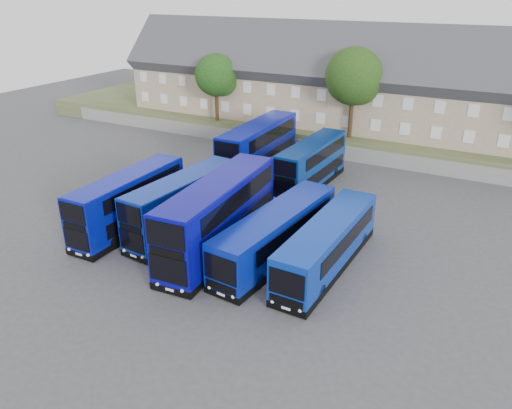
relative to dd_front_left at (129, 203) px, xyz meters
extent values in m
plane|color=#434348|center=(6.68, -1.27, -2.05)|extent=(120.00, 120.00, 0.00)
cube|color=slate|center=(6.68, 22.73, -1.30)|extent=(70.00, 0.40, 1.50)
cube|color=#455530|center=(6.68, 32.73, -1.05)|extent=(80.00, 20.00, 2.00)
cube|color=gray|center=(-17.32, 28.73, 2.95)|extent=(6.00, 8.00, 6.00)
cube|color=#37373C|center=(-17.32, 28.73, 5.95)|extent=(6.00, 10.40, 10.40)
cube|color=brown|center=(-15.82, 28.73, 9.79)|extent=(0.60, 0.90, 1.40)
cube|color=gray|center=(-11.32, 28.73, 2.95)|extent=(6.00, 8.00, 6.00)
cube|color=#37373C|center=(-11.32, 28.73, 5.95)|extent=(6.00, 10.40, 10.40)
cube|color=brown|center=(-9.82, 28.73, 9.79)|extent=(0.60, 0.90, 1.40)
cube|color=gray|center=(-5.32, 28.73, 2.95)|extent=(6.00, 8.00, 6.00)
cube|color=#37373C|center=(-5.32, 28.73, 5.95)|extent=(6.00, 10.40, 10.40)
cube|color=brown|center=(-3.82, 28.73, 9.79)|extent=(0.60, 0.90, 1.40)
cube|color=gray|center=(0.68, 28.73, 2.95)|extent=(6.00, 8.00, 6.00)
cube|color=#37373C|center=(0.68, 28.73, 5.95)|extent=(6.00, 10.40, 10.40)
cube|color=brown|center=(2.18, 28.73, 9.79)|extent=(0.60, 0.90, 1.40)
cube|color=gray|center=(6.68, 28.73, 2.95)|extent=(6.00, 8.00, 6.00)
cube|color=#37373C|center=(6.68, 28.73, 5.95)|extent=(6.00, 10.40, 10.40)
cube|color=brown|center=(8.18, 28.73, 9.79)|extent=(0.60, 0.90, 1.40)
cube|color=gray|center=(12.68, 28.73, 2.95)|extent=(6.00, 8.00, 6.00)
cube|color=#37373C|center=(12.68, 28.73, 5.95)|extent=(6.00, 10.40, 10.40)
cube|color=brown|center=(14.18, 28.73, 9.79)|extent=(0.60, 0.90, 1.40)
cube|color=gray|center=(18.68, 28.73, 2.95)|extent=(6.00, 8.00, 6.00)
cube|color=#37373C|center=(18.68, 28.73, 5.95)|extent=(6.00, 10.40, 10.40)
cube|color=brown|center=(20.18, 28.73, 9.79)|extent=(0.60, 0.90, 1.40)
cube|color=#08129B|center=(0.00, 0.03, 0.21)|extent=(2.49, 10.47, 3.83)
cube|color=black|center=(0.00, 0.03, -1.75)|extent=(2.53, 10.51, 0.45)
cube|color=black|center=(0.06, -5.23, -0.58)|extent=(2.07, 0.08, 1.42)
cube|color=black|center=(0.06, -5.23, 1.32)|extent=(2.07, 0.08, 1.33)
cylinder|color=black|center=(-1.00, -3.01, -1.55)|extent=(0.31, 1.00, 1.00)
cube|color=#082595|center=(3.84, 1.55, 0.22)|extent=(3.26, 10.65, 3.84)
cube|color=black|center=(3.84, 1.55, -1.75)|extent=(3.30, 10.69, 0.45)
cube|color=black|center=(3.40, -3.70, -0.57)|extent=(2.08, 0.24, 1.43)
cube|color=black|center=(3.40, -3.70, 1.33)|extent=(2.08, 0.24, 1.33)
cylinder|color=black|center=(2.55, -1.39, -1.55)|extent=(0.38, 1.02, 1.00)
cube|color=#07078B|center=(7.51, 0.39, 0.58)|extent=(3.60, 12.45, 4.57)
cube|color=black|center=(7.51, 0.39, -1.75)|extent=(3.64, 12.49, 0.45)
cube|color=black|center=(7.92, -5.78, -0.32)|extent=(2.49, 0.22, 1.68)
cube|color=black|center=(7.92, -5.78, 1.92)|extent=(2.49, 0.22, 1.56)
cylinder|color=black|center=(6.53, -3.63, -1.55)|extent=(0.37, 1.02, 1.00)
cube|color=#0914A6|center=(2.62, 15.29, 0.48)|extent=(2.87, 11.83, 4.37)
cube|color=black|center=(2.62, 15.29, -1.75)|extent=(2.91, 11.87, 0.45)
cube|color=black|center=(2.71, 9.37, -0.39)|extent=(2.38, 0.10, 1.61)
cube|color=black|center=(2.71, 9.37, 1.76)|extent=(2.38, 0.10, 1.50)
cylinder|color=black|center=(1.49, 11.58, -1.55)|extent=(0.32, 1.00, 1.00)
cube|color=navy|center=(8.57, 14.08, 0.17)|extent=(2.76, 10.34, 3.75)
cube|color=black|center=(8.57, 14.08, -1.75)|extent=(2.80, 10.38, 0.45)
cube|color=black|center=(8.35, 8.93, -0.61)|extent=(2.03, 0.14, 1.40)
cube|color=black|center=(8.35, 8.93, 1.26)|extent=(2.03, 0.14, 1.30)
cylinder|color=black|center=(7.43, 11.20, -1.55)|extent=(0.34, 1.01, 1.00)
cube|color=#081FA1|center=(11.39, 1.27, -0.22)|extent=(3.66, 12.22, 2.96)
cube|color=black|center=(11.39, 1.27, -1.75)|extent=(3.70, 12.26, 0.45)
cube|color=black|center=(10.80, -4.75, 0.01)|extent=(2.20, 0.27, 1.60)
cylinder|color=black|center=(9.92, -2.43, -1.55)|extent=(0.40, 1.02, 1.00)
cube|color=#092FA7|center=(14.84, 1.61, -0.28)|extent=(2.75, 11.69, 2.85)
cube|color=black|center=(14.84, 1.61, -1.75)|extent=(2.79, 11.73, 0.45)
cube|color=black|center=(14.67, -4.23, -0.07)|extent=(2.12, 0.12, 1.55)
cylinder|color=black|center=(13.68, -1.97, -1.55)|extent=(0.33, 1.01, 1.00)
cylinder|color=#382314|center=(-7.32, 23.73, 1.82)|extent=(0.44, 0.44, 3.75)
sphere|color=#13340E|center=(-7.32, 23.73, 5.20)|extent=(4.80, 4.80, 4.80)
sphere|color=#13340E|center=(-6.72, 24.13, 4.45)|extent=(3.30, 3.30, 3.30)
cylinder|color=#382314|center=(8.68, 24.23, 2.20)|extent=(0.44, 0.44, 4.50)
sphere|color=#1C350E|center=(8.68, 24.23, 6.25)|extent=(5.76, 5.76, 5.76)
sphere|color=#1C350E|center=(9.28, 24.63, 5.35)|extent=(3.96, 3.96, 3.96)
camera|label=1|loc=(23.95, -25.04, 14.68)|focal=35.00mm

